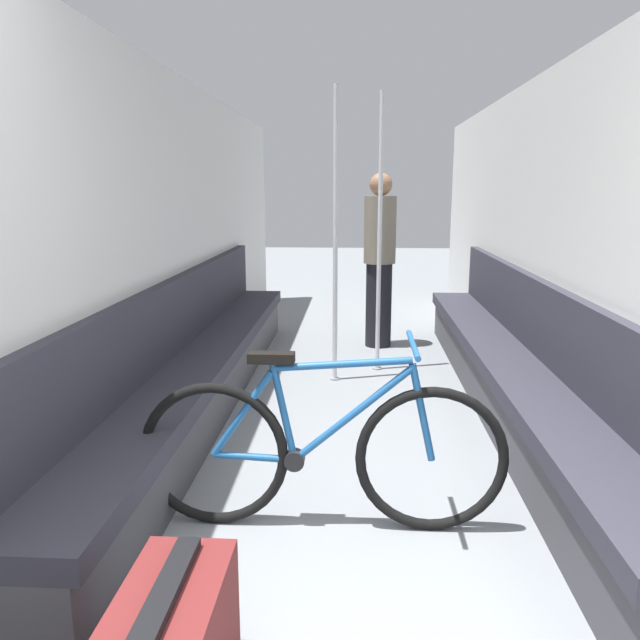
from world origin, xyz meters
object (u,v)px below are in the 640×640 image
Objects in this scene: grab_pole_near at (335,242)px; grab_pole_far at (379,239)px; bench_seat_row_left at (201,368)px; passenger_standing at (380,259)px; bench_seat_row_right at (513,373)px; bicycle at (321,452)px.

grab_pole_far is (0.35, 0.31, 0.00)m from grab_pole_near.
bench_seat_row_left is 1.81m from grab_pole_far.
passenger_standing is at bearing 55.76° from bench_seat_row_left.
grab_pole_near is 1.37× the size of passenger_standing.
passenger_standing is (0.03, 0.81, -0.25)m from grab_pole_far.
passenger_standing reaches higher than bench_seat_row_left.
bench_seat_row_right is 1.58m from grab_pole_far.
bench_seat_row_right is 2.18× the size of grab_pole_far.
bench_seat_row_right is at bearing 33.49° from bicycle.
grab_pole_near is 1.00× the size of grab_pole_far.
passenger_standing is (-0.83, 1.86, 0.55)m from bench_seat_row_right.
grab_pole_near and grab_pole_far have the same top height.
grab_pole_near reaches higher than bench_seat_row_left.
bicycle is (0.91, -1.47, 0.06)m from bench_seat_row_left.
passenger_standing is (0.38, 1.12, -0.25)m from grab_pole_near.
passenger_standing is (1.27, 1.86, 0.55)m from bench_seat_row_left.
bench_seat_row_left is at bearing 104.07° from bicycle.
bicycle is 2.33m from grab_pole_near.
grab_pole_near is (0.89, 0.74, 0.79)m from bench_seat_row_left.
grab_pole_far reaches higher than passenger_standing.
passenger_standing reaches higher than bicycle.
bench_seat_row_right is at bearing 0.00° from bench_seat_row_left.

